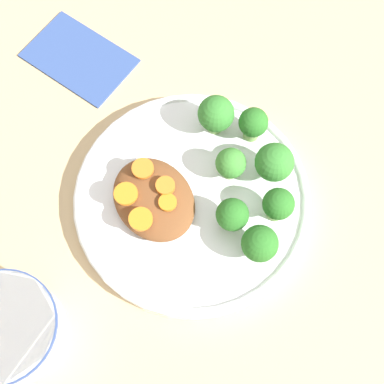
# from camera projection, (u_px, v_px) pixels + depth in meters

# --- Properties ---
(ground_plane) EXTENTS (4.00, 4.00, 0.00)m
(ground_plane) POSITION_uv_depth(u_px,v_px,m) (192.00, 203.00, 0.64)
(ground_plane) COLOR tan
(plate) EXTENTS (0.28, 0.28, 0.02)m
(plate) POSITION_uv_depth(u_px,v_px,m) (192.00, 199.00, 0.63)
(plate) COLOR white
(plate) RESTS_ON ground_plane
(dip_bowl) EXTENTS (0.12, 0.12, 0.06)m
(dip_bowl) POSITION_uv_depth(u_px,v_px,m) (7.00, 329.00, 0.55)
(dip_bowl) COLOR white
(dip_bowl) RESTS_ON ground_plane
(stew_mound) EXTENTS (0.11, 0.09, 0.03)m
(stew_mound) POSITION_uv_depth(u_px,v_px,m) (154.00, 199.00, 0.60)
(stew_mound) COLOR brown
(stew_mound) RESTS_ON plate
(broccoli_floret_0) EXTENTS (0.04, 0.04, 0.06)m
(broccoli_floret_0) POSITION_uv_depth(u_px,v_px,m) (216.00, 114.00, 0.62)
(broccoli_floret_0) COLOR #759E51
(broccoli_floret_0) RESTS_ON plate
(broccoli_floret_1) EXTENTS (0.04, 0.04, 0.05)m
(broccoli_floret_1) POSITION_uv_depth(u_px,v_px,m) (233.00, 166.00, 0.60)
(broccoli_floret_1) COLOR #7FA85B
(broccoli_floret_1) RESTS_ON plate
(broccoli_floret_2) EXTENTS (0.04, 0.04, 0.05)m
(broccoli_floret_2) POSITION_uv_depth(u_px,v_px,m) (232.00, 215.00, 0.58)
(broccoli_floret_2) COLOR #759E51
(broccoli_floret_2) RESTS_ON plate
(broccoli_floret_3) EXTENTS (0.04, 0.04, 0.05)m
(broccoli_floret_3) POSITION_uv_depth(u_px,v_px,m) (278.00, 205.00, 0.58)
(broccoli_floret_3) COLOR #759E51
(broccoli_floret_3) RESTS_ON plate
(broccoli_floret_4) EXTENTS (0.04, 0.04, 0.05)m
(broccoli_floret_4) POSITION_uv_depth(u_px,v_px,m) (253.00, 124.00, 0.62)
(broccoli_floret_4) COLOR #759E51
(broccoli_floret_4) RESTS_ON plate
(broccoli_floret_5) EXTENTS (0.04, 0.04, 0.05)m
(broccoli_floret_5) POSITION_uv_depth(u_px,v_px,m) (260.00, 244.00, 0.57)
(broccoli_floret_5) COLOR #7FA85B
(broccoli_floret_5) RESTS_ON plate
(broccoli_floret_6) EXTENTS (0.04, 0.04, 0.06)m
(broccoli_floret_6) POSITION_uv_depth(u_px,v_px,m) (274.00, 163.00, 0.60)
(broccoli_floret_6) COLOR #759E51
(broccoli_floret_6) RESTS_ON plate
(carrot_slice_0) EXTENTS (0.02, 0.02, 0.00)m
(carrot_slice_0) POSITION_uv_depth(u_px,v_px,m) (170.00, 205.00, 0.58)
(carrot_slice_0) COLOR orange
(carrot_slice_0) RESTS_ON stew_mound
(carrot_slice_1) EXTENTS (0.02, 0.02, 0.00)m
(carrot_slice_1) POSITION_uv_depth(u_px,v_px,m) (143.00, 168.00, 0.60)
(carrot_slice_1) COLOR orange
(carrot_slice_1) RESTS_ON stew_mound
(carrot_slice_2) EXTENTS (0.02, 0.02, 0.01)m
(carrot_slice_2) POSITION_uv_depth(u_px,v_px,m) (165.00, 186.00, 0.59)
(carrot_slice_2) COLOR orange
(carrot_slice_2) RESTS_ON stew_mound
(carrot_slice_3) EXTENTS (0.03, 0.03, 0.00)m
(carrot_slice_3) POSITION_uv_depth(u_px,v_px,m) (126.00, 194.00, 0.59)
(carrot_slice_3) COLOR orange
(carrot_slice_3) RESTS_ON stew_mound
(carrot_slice_4) EXTENTS (0.03, 0.03, 0.01)m
(carrot_slice_4) POSITION_uv_depth(u_px,v_px,m) (141.00, 219.00, 0.58)
(carrot_slice_4) COLOR orange
(carrot_slice_4) RESTS_ON stew_mound
(napkin) EXTENTS (0.16, 0.13, 0.01)m
(napkin) POSITION_uv_depth(u_px,v_px,m) (79.00, 57.00, 0.71)
(napkin) COLOR #334C8C
(napkin) RESTS_ON ground_plane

